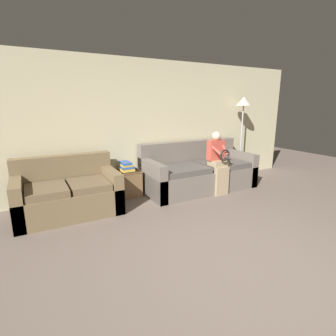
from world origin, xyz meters
The scene contains 8 objects.
ground_plane centered at (0.00, 0.00, 0.00)m, with size 14.00×14.00×0.00m, color #6B5B51.
wall_back centered at (0.00, 3.25, 1.27)m, with size 7.91×0.06×2.55m.
couch_main centered at (1.12, 2.72, 0.33)m, with size 2.30×0.99×0.95m.
couch_side centered at (-1.43, 2.65, 0.32)m, with size 1.55×0.93×0.89m.
child_left_seated centered at (1.29, 2.29, 0.66)m, with size 0.34×0.38×1.20m.
side_shelf centered at (-0.32, 2.98, 0.26)m, with size 0.49×0.44×0.49m.
book_stack centered at (-0.33, 2.98, 0.57)m, with size 0.23×0.30×0.17m.
floor_lamp centered at (2.49, 2.95, 1.60)m, with size 0.34×0.34×1.87m.
Camera 1 is at (-1.91, -1.59, 1.71)m, focal length 28.00 mm.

